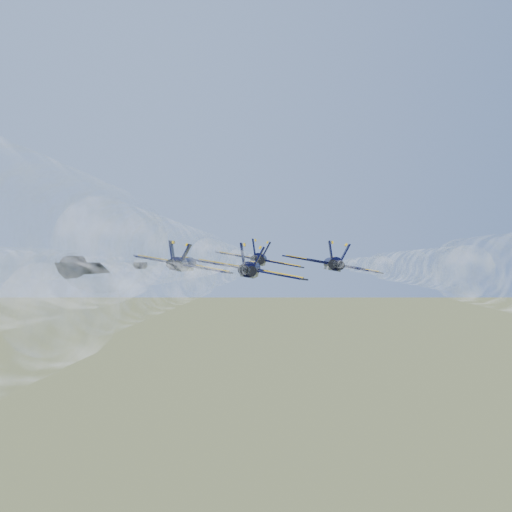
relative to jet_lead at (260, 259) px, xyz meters
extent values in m
cylinder|color=black|center=(-0.10, -0.37, 0.04)|extent=(6.28, 14.87, 2.21)
cone|color=black|center=(2.39, 8.16, 0.04)|extent=(2.94, 3.41, 2.21)
ellipsoid|color=black|center=(1.07, 3.26, 0.65)|extent=(1.95, 2.93, 1.10)
cube|color=gray|center=(-0.22, -0.33, -0.68)|extent=(5.40, 13.28, 0.80)
cube|color=black|center=(-3.96, -0.17, 0.61)|extent=(6.53, 3.78, 1.36)
cube|color=yellow|center=(-3.41, 1.65, 0.72)|extent=(6.25, 0.58, 1.37)
cube|color=black|center=(3.23, -2.27, -0.75)|extent=(7.33, 6.58, 1.36)
cube|color=yellow|center=(3.78, -0.45, -0.64)|extent=(5.38, 3.84, 1.37)
cube|color=black|center=(-4.30, -6.52, 0.46)|extent=(3.06, 2.07, 0.67)
cube|color=black|center=(0.14, -7.82, -0.38)|extent=(3.38, 3.20, 0.67)
cube|color=black|center=(-2.49, -6.23, 1.75)|extent=(1.23, 2.52, 2.91)
cube|color=black|center=(-0.70, -6.76, 1.41)|extent=(2.17, 2.79, 2.65)
cylinder|color=black|center=(-2.80, -7.78, 0.02)|extent=(1.75, 1.69, 1.43)
cylinder|color=black|center=(-1.85, -8.05, -0.16)|extent=(1.75, 1.69, 1.43)
cylinder|color=black|center=(-14.19, -10.94, 0.04)|extent=(6.28, 14.87, 2.21)
cone|color=black|center=(-11.71, -2.42, 0.04)|extent=(2.94, 3.41, 2.21)
ellipsoid|color=black|center=(-13.02, -7.32, 0.65)|extent=(1.95, 2.93, 1.10)
cube|color=gray|center=(-14.32, -10.90, -0.68)|extent=(5.40, 13.28, 0.80)
cube|color=black|center=(-18.06, -10.75, 0.61)|extent=(6.53, 3.78, 1.36)
cube|color=yellow|center=(-17.50, -8.93, 0.72)|extent=(6.25, 0.58, 1.37)
cube|color=black|center=(-10.87, -12.84, -0.75)|extent=(7.33, 6.58, 1.36)
cube|color=yellow|center=(-10.31, -11.02, -0.64)|extent=(5.38, 3.84, 1.37)
cube|color=black|center=(-18.39, -17.10, 0.46)|extent=(3.06, 2.07, 0.67)
cube|color=black|center=(-13.95, -18.39, -0.38)|extent=(3.38, 3.20, 0.67)
cube|color=black|center=(-16.58, -16.81, 1.75)|extent=(1.23, 2.52, 2.91)
cube|color=black|center=(-14.79, -17.33, 1.41)|extent=(2.17, 2.79, 2.65)
cylinder|color=black|center=(-16.89, -18.35, 0.02)|extent=(1.75, 1.69, 1.43)
cylinder|color=black|center=(-15.94, -18.63, -0.16)|extent=(1.75, 1.69, 1.43)
cylinder|color=black|center=(6.77, -16.63, 0.04)|extent=(6.28, 14.87, 2.21)
cone|color=black|center=(9.26, -8.11, 0.04)|extent=(2.94, 3.41, 2.21)
ellipsoid|color=black|center=(7.94, -13.00, 0.65)|extent=(1.95, 2.93, 1.10)
cube|color=gray|center=(6.65, -16.59, -0.68)|extent=(5.40, 13.28, 0.80)
cube|color=black|center=(2.91, -16.43, 0.61)|extent=(6.53, 3.78, 1.36)
cube|color=yellow|center=(3.46, -14.61, 0.72)|extent=(6.25, 0.58, 1.37)
cube|color=black|center=(10.10, -18.53, -0.75)|extent=(7.33, 6.58, 1.36)
cube|color=yellow|center=(10.65, -16.71, -0.64)|extent=(5.38, 3.84, 1.37)
cube|color=black|center=(2.57, -22.78, 0.46)|extent=(3.06, 2.07, 0.67)
cube|color=black|center=(7.01, -24.08, -0.38)|extent=(3.38, 3.20, 0.67)
cube|color=black|center=(4.38, -22.49, 1.75)|extent=(1.23, 2.52, 2.91)
cube|color=black|center=(6.18, -23.02, 1.41)|extent=(2.17, 2.79, 2.65)
cylinder|color=black|center=(4.08, -24.04, 0.02)|extent=(1.75, 1.69, 1.43)
cylinder|color=black|center=(5.03, -24.31, -0.16)|extent=(1.75, 1.69, 1.43)
cylinder|color=black|center=(-7.52, -25.80, 0.04)|extent=(6.28, 14.87, 2.21)
cone|color=black|center=(-5.04, -17.28, 0.04)|extent=(2.94, 3.41, 2.21)
ellipsoid|color=black|center=(-6.35, -22.18, 0.65)|extent=(1.95, 2.93, 1.10)
cube|color=gray|center=(-7.64, -25.77, -0.68)|extent=(5.40, 13.28, 0.80)
cube|color=black|center=(-11.38, -25.61, 0.61)|extent=(6.53, 3.78, 1.36)
cube|color=yellow|center=(-10.83, -23.79, 0.72)|extent=(6.25, 0.58, 1.37)
cube|color=black|center=(-4.19, -27.71, -0.75)|extent=(7.33, 6.58, 1.36)
cube|color=yellow|center=(-3.64, -25.88, -0.64)|extent=(5.38, 3.84, 1.37)
cube|color=black|center=(-11.72, -31.96, 0.46)|extent=(3.06, 2.07, 0.67)
cube|color=black|center=(-7.28, -33.25, -0.38)|extent=(3.38, 3.20, 0.67)
cube|color=black|center=(-9.91, -31.67, 1.75)|extent=(1.23, 2.52, 2.91)
cube|color=black|center=(-8.12, -32.19, 1.41)|extent=(2.17, 2.79, 2.65)
cylinder|color=black|center=(-10.22, -33.21, 0.02)|extent=(1.75, 1.69, 1.43)
cylinder|color=black|center=(-9.27, -33.49, -0.16)|extent=(1.75, 1.69, 1.43)
cylinder|color=white|center=(-5.56, -19.09, 0.04)|extent=(7.93, 23.69, 1.17)
cylinder|color=white|center=(-11.98, -41.12, 0.04)|extent=(8.36, 23.81, 1.61)
cylinder|color=white|center=(-18.41, -63.16, 0.04)|extent=(8.86, 23.96, 2.13)
cylinder|color=white|center=(-24.83, -85.19, 0.04)|extent=(9.43, 24.12, 2.73)
cylinder|color=white|center=(-19.65, -29.66, 0.04)|extent=(7.93, 23.69, 1.17)
cylinder|color=white|center=(-26.07, -51.70, 0.04)|extent=(8.36, 23.81, 1.61)
cylinder|color=white|center=(-32.50, -73.73, 0.04)|extent=(8.86, 23.96, 2.13)
cylinder|color=white|center=(1.32, -35.35, 0.04)|extent=(7.93, 23.69, 1.17)
cylinder|color=white|center=(-5.11, -57.38, 0.04)|extent=(8.36, 23.81, 1.61)
cylinder|color=white|center=(-11.53, -79.42, 0.04)|extent=(8.86, 23.96, 2.13)
cylinder|color=white|center=(-12.98, -44.52, 0.04)|extent=(7.93, 23.69, 1.17)
cylinder|color=white|center=(-19.40, -66.56, 0.04)|extent=(8.36, 23.81, 1.61)
cylinder|color=white|center=(-25.83, -88.59, 0.04)|extent=(8.86, 23.96, 2.13)
camera|label=1|loc=(-28.09, -114.23, 5.52)|focal=50.00mm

